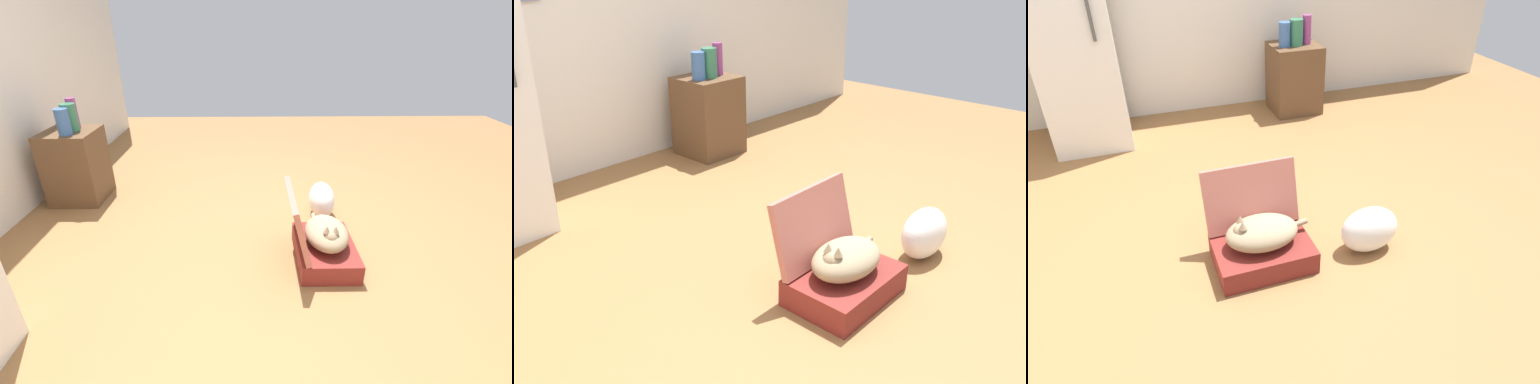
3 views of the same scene
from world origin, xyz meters
TOP-DOWN VIEW (x-y plane):
  - ground_plane at (0.00, 0.00)m, footprint 7.68×7.68m
  - suitcase_base at (-0.20, -0.20)m, footprint 0.54×0.38m
  - suitcase_lid at (-0.20, 0.00)m, footprint 0.54×0.13m
  - cat at (-0.21, -0.20)m, footprint 0.49×0.28m
  - plastic_bag_white at (0.42, -0.29)m, footprint 0.35×0.20m
  - side_table at (0.77, 1.85)m, footprint 0.45×0.43m
  - vase_tall at (0.66, 1.81)m, footprint 0.11×0.11m
  - vase_short at (0.88, 1.83)m, footprint 0.08×0.08m
  - vase_round at (0.77, 1.81)m, footprint 0.12×0.12m

SIDE VIEW (x-z plane):
  - ground_plane at x=0.00m, z-range 0.00..0.00m
  - suitcase_base at x=-0.20m, z-range 0.00..0.14m
  - plastic_bag_white at x=0.42m, z-range 0.00..0.28m
  - cat at x=-0.21m, z-range 0.12..0.32m
  - side_table at x=0.77m, z-range 0.00..0.64m
  - suitcase_lid at x=-0.20m, z-range 0.14..0.52m
  - vase_tall at x=0.66m, z-range 0.64..0.85m
  - vase_round at x=0.77m, z-range 0.64..0.87m
  - vase_short at x=0.88m, z-range 0.64..0.89m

